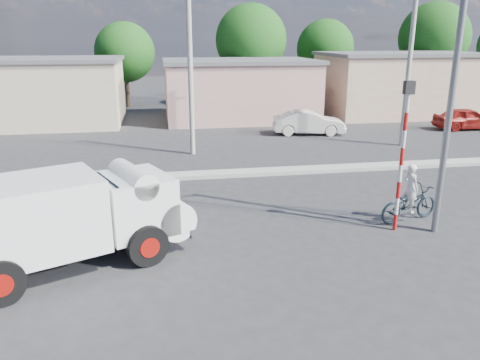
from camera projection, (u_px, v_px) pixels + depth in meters
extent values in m
plane|color=#2C2C2E|center=(306.00, 261.00, 11.97)|extent=(120.00, 120.00, 0.00)
cube|color=#99968E|center=(248.00, 173.00, 19.48)|extent=(40.00, 0.80, 0.16)
cylinder|color=black|center=(0.00, 283.00, 9.87)|extent=(1.08, 0.70, 1.05)
cylinder|color=#A1110B|center=(0.00, 283.00, 9.87)|extent=(0.61, 0.52, 0.51)
cylinder|color=black|center=(148.00, 246.00, 11.62)|extent=(1.08, 0.70, 1.05)
cylinder|color=#A1110B|center=(148.00, 246.00, 11.62)|extent=(0.61, 0.52, 0.51)
cylinder|color=black|center=(120.00, 220.00, 13.22)|extent=(1.08, 0.70, 1.05)
cylinder|color=#A1110B|center=(120.00, 220.00, 13.22)|extent=(0.61, 0.52, 0.51)
cube|color=black|center=(66.00, 245.00, 11.49)|extent=(4.51, 2.89, 0.17)
cube|color=white|center=(24.00, 219.00, 10.79)|extent=(3.98, 3.30, 1.76)
cube|color=white|center=(134.00, 203.00, 12.23)|extent=(2.35, 2.48, 1.48)
cylinder|color=white|center=(163.00, 212.00, 12.79)|extent=(1.74, 2.21, 1.05)
cylinder|color=white|center=(132.00, 179.00, 12.04)|extent=(1.40, 2.06, 0.67)
cube|color=silver|center=(177.00, 222.00, 13.10)|extent=(0.95, 1.93, 0.27)
cube|color=black|center=(108.00, 192.00, 11.76)|extent=(0.72, 1.51, 0.67)
imported|color=black|center=(409.00, 204.00, 14.45)|extent=(2.24, 1.26, 1.11)
imported|color=white|center=(410.00, 197.00, 14.40)|extent=(0.49, 0.63, 1.52)
imported|color=silver|center=(309.00, 123.00, 27.38)|extent=(4.36, 2.18, 1.37)
imported|color=maroon|center=(466.00, 118.00, 28.87)|extent=(4.04, 1.83, 1.35)
cylinder|color=red|center=(395.00, 222.00, 13.83)|extent=(0.11, 0.11, 0.50)
cylinder|color=white|center=(397.00, 206.00, 13.68)|extent=(0.11, 0.11, 0.50)
cylinder|color=red|center=(398.00, 190.00, 13.54)|extent=(0.11, 0.11, 0.50)
cylinder|color=white|center=(400.00, 173.00, 13.39)|extent=(0.11, 0.11, 0.50)
cylinder|color=red|center=(402.00, 156.00, 13.24)|extent=(0.11, 0.11, 0.50)
cylinder|color=white|center=(404.00, 139.00, 13.10)|extent=(0.11, 0.11, 0.50)
cylinder|color=red|center=(406.00, 121.00, 12.95)|extent=(0.11, 0.11, 0.50)
cylinder|color=white|center=(408.00, 103.00, 12.80)|extent=(0.11, 0.11, 0.50)
cube|color=black|center=(409.00, 87.00, 12.68)|extent=(0.28, 0.18, 0.36)
cylinder|color=slate|center=(454.00, 76.00, 12.48)|extent=(0.18, 0.18, 9.00)
cube|color=beige|center=(25.00, 94.00, 30.16)|extent=(12.00, 7.00, 4.00)
cube|color=#59595B|center=(21.00, 60.00, 29.53)|extent=(12.30, 7.30, 0.24)
cube|color=tan|center=(239.00, 91.00, 32.46)|extent=(10.00, 7.00, 3.80)
cube|color=#59595B|center=(239.00, 61.00, 31.87)|extent=(10.30, 7.30, 0.24)
cube|color=tan|center=(400.00, 85.00, 34.36)|extent=(11.00, 7.00, 4.20)
cube|color=#59595B|center=(403.00, 54.00, 33.71)|extent=(11.30, 7.30, 0.24)
cylinder|color=#38281E|center=(127.00, 85.00, 37.80)|extent=(0.36, 0.36, 3.47)
sphere|color=#26621D|center=(125.00, 52.00, 37.04)|extent=(4.71, 4.71, 4.71)
cylinder|color=#38281E|center=(251.00, 80.00, 38.38)|extent=(0.36, 0.36, 4.20)
sphere|color=#26621D|center=(251.00, 40.00, 37.46)|extent=(5.70, 5.70, 5.70)
cylinder|color=#38281E|center=(324.00, 80.00, 41.49)|extent=(0.36, 0.36, 3.64)
sphere|color=#26621D|center=(325.00, 48.00, 40.69)|extent=(4.94, 4.94, 4.94)
cylinder|color=#38281E|center=(430.00, 76.00, 40.96)|extent=(0.36, 0.36, 4.37)
sphere|color=#26621D|center=(434.00, 37.00, 40.00)|extent=(5.93, 5.93, 5.93)
cylinder|color=#99968E|center=(190.00, 70.00, 21.78)|extent=(0.24, 0.24, 8.00)
cylinder|color=#99968E|center=(409.00, 68.00, 23.57)|extent=(0.24, 0.24, 8.00)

